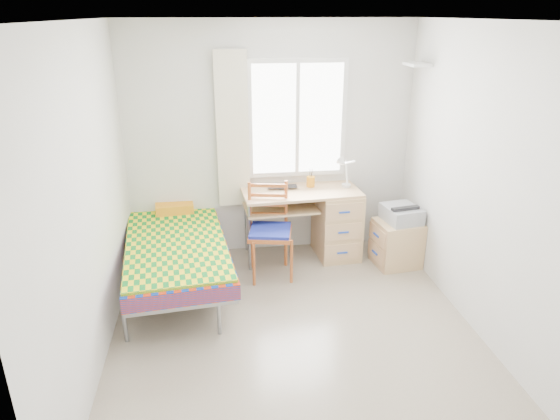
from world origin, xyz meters
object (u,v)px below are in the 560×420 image
(chair, at_px, (270,225))
(desk, at_px, (331,220))
(bed, at_px, (176,242))
(printer, at_px, (401,213))
(cabinet, at_px, (397,243))

(chair, bearing_deg, desk, 36.49)
(bed, distance_m, printer, 2.44)
(cabinet, height_order, printer, printer)
(printer, bearing_deg, bed, 172.20)
(chair, bearing_deg, cabinet, 11.69)
(desk, xyz_separation_m, printer, (0.71, -0.31, 0.17))
(printer, bearing_deg, chair, 171.99)
(desk, relative_size, cabinet, 2.53)
(cabinet, bearing_deg, bed, 173.73)
(chair, relative_size, printer, 2.20)
(bed, xyz_separation_m, chair, (0.98, 0.03, 0.12))
(cabinet, distance_m, printer, 0.35)
(bed, distance_m, chair, 0.99)
(cabinet, bearing_deg, printer, 31.36)
(desk, xyz_separation_m, cabinet, (0.68, -0.34, -0.18))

